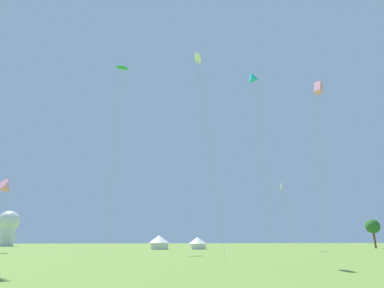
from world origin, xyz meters
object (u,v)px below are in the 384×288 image
at_px(kite_pink_box, 319,88).
at_px(kite_pink_delta, 6,189).
at_px(kite_white_diamond, 281,188).
at_px(observatory_dome, 8,226).
at_px(kite_cyan_delta, 255,79).
at_px(kite_green_parafoil, 122,68).
at_px(kite_white_parafoil, 198,59).
at_px(tree_distant_left, 373,227).
at_px(festival_tent_left, 198,242).
at_px(festival_tent_right, 159,242).

distance_m(kite_pink_box, kite_pink_delta, 50.96).
xyz_separation_m(kite_white_diamond, observatory_dome, (-66.98, 55.66, -5.40)).
xyz_separation_m(kite_cyan_delta, observatory_dome, (-63.98, 52.86, -30.10)).
relative_size(kite_pink_box, kite_green_parafoil, 0.60).
height_order(kite_cyan_delta, kite_white_diamond, kite_cyan_delta).
bearing_deg(observatory_dome, kite_cyan_delta, -39.56).
height_order(kite_pink_delta, kite_white_parafoil, kite_white_parafoil).
distance_m(kite_cyan_delta, tree_distant_left, 44.29).
bearing_deg(kite_pink_box, festival_tent_left, 104.75).
bearing_deg(kite_green_parafoil, festival_tent_left, 29.59).
height_order(kite_white_parafoil, festival_tent_left, kite_white_parafoil).
relative_size(festival_tent_left, tree_distant_left, 0.57).
bearing_deg(festival_tent_right, kite_pink_box, -63.75).
bearing_deg(tree_distant_left, kite_cyan_delta, -164.68).
height_order(kite_pink_delta, festival_tent_right, kite_pink_delta).
distance_m(kite_cyan_delta, kite_green_parafoil, 28.75).
relative_size(kite_cyan_delta, kite_pink_delta, 3.22).
xyz_separation_m(kite_white_parafoil, observatory_dome, (-45.23, 83.14, -15.10)).
bearing_deg(tree_distant_left, kite_pink_delta, -171.56).
bearing_deg(festival_tent_left, observatory_dome, 139.41).
bearing_deg(kite_pink_box, festival_tent_right, 116.25).
relative_size(festival_tent_right, tree_distant_left, 0.65).
relative_size(kite_white_diamond, kite_white_parafoil, 0.58).
bearing_deg(festival_tent_right, observatory_dome, 134.68).
xyz_separation_m(kite_cyan_delta, festival_tent_left, (-11.52, 7.92, -34.76)).
height_order(kite_white_diamond, kite_white_parafoil, kite_white_parafoil).
bearing_deg(tree_distant_left, festival_tent_left, -179.48).
xyz_separation_m(kite_pink_box, kite_white_diamond, (5.33, 24.19, -9.07)).
distance_m(kite_pink_box, observatory_dome, 101.91).
distance_m(kite_white_diamond, festival_tent_right, 26.85).
distance_m(kite_pink_box, kite_white_diamond, 26.38).
relative_size(kite_pink_box, kite_white_diamond, 1.71).
relative_size(kite_pink_delta, tree_distant_left, 1.77).
bearing_deg(kite_cyan_delta, festival_tent_left, 145.50).
bearing_deg(festival_tent_right, festival_tent_left, -0.00).
xyz_separation_m(festival_tent_left, observatory_dome, (-52.46, 44.94, 4.67)).
bearing_deg(kite_white_parafoil, kite_green_parafoil, 109.22).
bearing_deg(festival_tent_right, kite_white_parafoil, -88.81).
relative_size(kite_green_parafoil, kite_pink_delta, 3.05).
relative_size(kite_cyan_delta, kite_pink_box, 1.75).
relative_size(kite_pink_delta, festival_tent_right, 2.73).
height_order(kite_pink_box, kite_white_diamond, kite_pink_box).
distance_m(kite_white_parafoil, festival_tent_right, 42.93).
distance_m(kite_white_parafoil, tree_distant_left, 64.47).
bearing_deg(kite_pink_delta, kite_white_diamond, 0.28).
bearing_deg(tree_distant_left, kite_green_parafoil, -170.26).
height_order(kite_pink_box, observatory_dome, kite_pink_box).
distance_m(kite_cyan_delta, kite_white_diamond, 25.03).
xyz_separation_m(kite_green_parafoil, observatory_dome, (-35.31, 54.68, -28.88)).
bearing_deg(kite_cyan_delta, festival_tent_right, 157.95).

